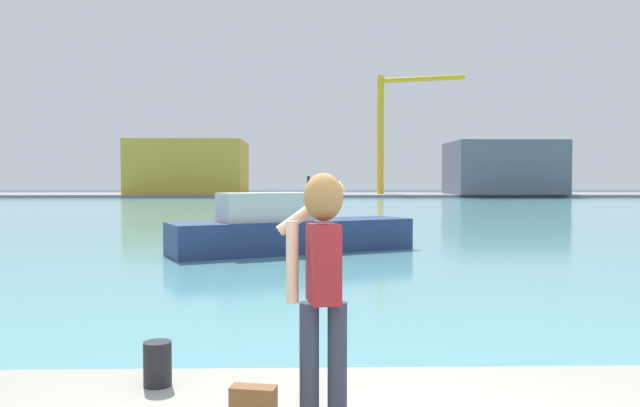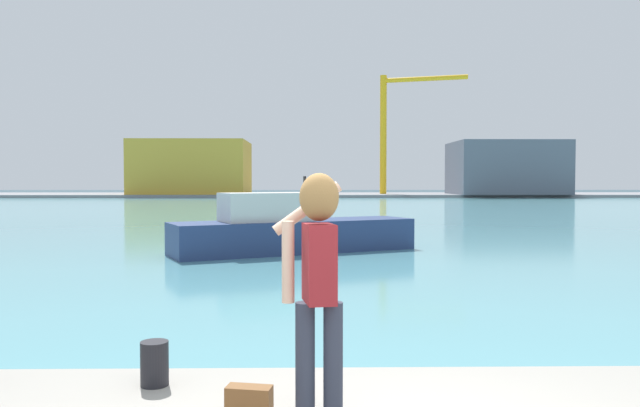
{
  "view_description": "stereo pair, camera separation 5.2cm",
  "coord_description": "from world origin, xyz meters",
  "px_view_note": "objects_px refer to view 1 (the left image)",
  "views": [
    {
      "loc": [
        -0.42,
        -3.47,
        2.33
      ],
      "look_at": [
        -0.19,
        6.79,
        1.96
      ],
      "focal_mm": 34.46,
      "sensor_mm": 36.0,
      "label": 1
    },
    {
      "loc": [
        -0.37,
        -3.47,
        2.33
      ],
      "look_at": [
        -0.19,
        6.79,
        1.96
      ],
      "focal_mm": 34.46,
      "sensor_mm": 36.0,
      "label": 2
    }
  ],
  "objects_px": {
    "person_photographer": "(322,268)",
    "harbor_bollard": "(158,364)",
    "handbag": "(253,403)",
    "warehouse_right": "(503,168)",
    "warehouse_left": "(189,168)",
    "boat_moored": "(288,231)",
    "port_crane": "(391,121)"
  },
  "relations": [
    {
      "from": "handbag",
      "to": "warehouse_left",
      "type": "xyz_separation_m",
      "value": [
        -17.31,
        89.01,
        3.62
      ]
    },
    {
      "from": "boat_moored",
      "to": "warehouse_left",
      "type": "height_order",
      "value": "warehouse_left"
    },
    {
      "from": "boat_moored",
      "to": "port_crane",
      "type": "xyz_separation_m",
      "value": [
        13.33,
        72.41,
        10.69
      ]
    },
    {
      "from": "person_photographer",
      "to": "handbag",
      "type": "height_order",
      "value": "person_photographer"
    },
    {
      "from": "handbag",
      "to": "harbor_bollard",
      "type": "xyz_separation_m",
      "value": [
        -0.85,
        0.75,
        0.06
      ]
    },
    {
      "from": "boat_moored",
      "to": "warehouse_right",
      "type": "relative_size",
      "value": 0.52
    },
    {
      "from": "boat_moored",
      "to": "handbag",
      "type": "bearing_deg",
      "value": -114.08
    },
    {
      "from": "person_photographer",
      "to": "harbor_bollard",
      "type": "xyz_separation_m",
      "value": [
        -1.33,
        0.68,
        -0.88
      ]
    },
    {
      "from": "handbag",
      "to": "port_crane",
      "type": "xyz_separation_m",
      "value": [
        13.11,
        88.09,
        10.64
      ]
    },
    {
      "from": "boat_moored",
      "to": "warehouse_right",
      "type": "xyz_separation_m",
      "value": [
        29.78,
        70.5,
        3.56
      ]
    },
    {
      "from": "handbag",
      "to": "port_crane",
      "type": "relative_size",
      "value": 0.02
    },
    {
      "from": "person_photographer",
      "to": "warehouse_left",
      "type": "relative_size",
      "value": 0.1
    },
    {
      "from": "handbag",
      "to": "harbor_bollard",
      "type": "height_order",
      "value": "harbor_bollard"
    },
    {
      "from": "handbag",
      "to": "warehouse_left",
      "type": "relative_size",
      "value": 0.02
    },
    {
      "from": "boat_moored",
      "to": "port_crane",
      "type": "height_order",
      "value": "port_crane"
    },
    {
      "from": "harbor_bollard",
      "to": "boat_moored",
      "type": "bearing_deg",
      "value": 87.59
    },
    {
      "from": "person_photographer",
      "to": "handbag",
      "type": "xyz_separation_m",
      "value": [
        -0.48,
        -0.07,
        -0.95
      ]
    },
    {
      "from": "harbor_bollard",
      "to": "warehouse_right",
      "type": "relative_size",
      "value": 0.02
    },
    {
      "from": "warehouse_left",
      "to": "port_crane",
      "type": "distance_m",
      "value": 31.23
    },
    {
      "from": "handbag",
      "to": "warehouse_right",
      "type": "bearing_deg",
      "value": 71.07
    },
    {
      "from": "handbag",
      "to": "boat_moored",
      "type": "distance_m",
      "value": 15.68
    },
    {
      "from": "handbag",
      "to": "boat_moored",
      "type": "bearing_deg",
      "value": 90.81
    },
    {
      "from": "person_photographer",
      "to": "harbor_bollard",
      "type": "relative_size",
      "value": 4.78
    },
    {
      "from": "handbag",
      "to": "boat_moored",
      "type": "xyz_separation_m",
      "value": [
        -0.22,
        15.68,
        -0.05
      ]
    },
    {
      "from": "harbor_bollard",
      "to": "port_crane",
      "type": "distance_m",
      "value": 89.08
    },
    {
      "from": "harbor_bollard",
      "to": "boat_moored",
      "type": "relative_size",
      "value": 0.04
    },
    {
      "from": "handbag",
      "to": "boat_moored",
      "type": "height_order",
      "value": "boat_moored"
    },
    {
      "from": "boat_moored",
      "to": "port_crane",
      "type": "relative_size",
      "value": 0.45
    },
    {
      "from": "person_photographer",
      "to": "harbor_bollard",
      "type": "bearing_deg",
      "value": 53.48
    },
    {
      "from": "handbag",
      "to": "warehouse_right",
      "type": "distance_m",
      "value": 91.18
    },
    {
      "from": "warehouse_left",
      "to": "port_crane",
      "type": "relative_size",
      "value": 0.94
    },
    {
      "from": "port_crane",
      "to": "person_photographer",
      "type": "bearing_deg",
      "value": -98.17
    }
  ]
}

